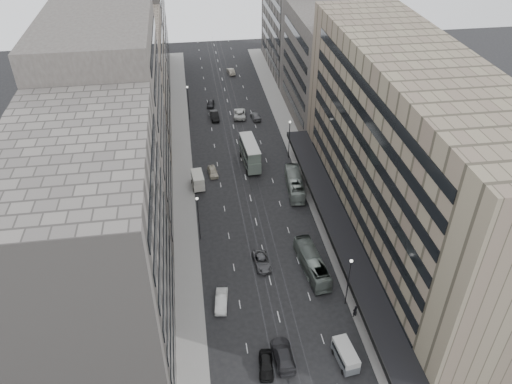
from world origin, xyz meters
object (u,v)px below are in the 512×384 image
bus_near (312,263)px  sedan_2 (262,261)px  panel_van (198,180)px  vw_microbus (346,355)px  sedan_0 (266,365)px  pedestrian (355,311)px  sedan_1 (221,301)px  bus_far (295,184)px  double_decker (250,153)px

bus_near → sedan_2: bus_near is taller
panel_van → vw_microbus: bearing=-73.7°
sedan_0 → pedestrian: bearing=32.5°
sedan_0 → sedan_1: bearing=119.0°
bus_far → sedan_1: size_ratio=2.32×
double_decker → panel_van: size_ratio=2.02×
sedan_1 → sedan_2: (6.88, 7.13, -0.07)m
vw_microbus → pedestrian: size_ratio=2.41×
sedan_2 → pedestrian: bearing=-52.7°
panel_van → pedestrian: (19.40, -34.59, -0.42)m
sedan_1 → sedan_2: bearing=54.0°
vw_microbus → sedan_0: (-9.88, 0.45, -0.62)m
double_decker → sedan_1: double_decker is taller
sedan_1 → vw_microbus: bearing=-31.0°
bus_far → sedan_0: (-11.50, -37.10, -0.75)m
bus_far → sedan_1: (-15.97, -25.93, -0.73)m
bus_near → double_decker: double_decker is taller
panel_van → sedan_2: 24.15m
double_decker → sedan_2: bearing=-97.9°
sedan_1 → pedestrian: bearing=-7.4°
sedan_0 → pedestrian: pedestrian is taller
sedan_0 → sedan_2: size_ratio=0.89×
bus_near → vw_microbus: bearing=85.5°
double_decker → bus_far: bearing=-59.2°
vw_microbus → sedan_1: size_ratio=1.03×
bus_near → sedan_1: 14.91m
vw_microbus → pedestrian: bearing=56.3°
double_decker → sedan_1: bearing=-107.7°
bus_near → sedan_0: bearing=53.5°
vw_microbus → sedan_2: vw_microbus is taller
bus_far → panel_van: 18.03m
bus_far → sedan_0: size_ratio=2.43×
double_decker → pedestrian: (8.70, -40.91, -1.60)m
bus_near → pedestrian: bearing=105.2°
bus_near → sedan_0: 18.66m
panel_van → sedan_0: size_ratio=1.05×
sedan_1 → pedestrian: size_ratio=2.34×
vw_microbus → panel_van: bearing=104.1°
vw_microbus → sedan_0: vw_microbus is taller
sedan_0 → sedan_1: (-4.47, 11.17, 0.01)m
bus_near → panel_van: 29.46m
bus_far → sedan_1: 30.47m
vw_microbus → sedan_1: vw_microbus is taller
bus_far → sedan_2: bearing=69.3°
bus_near → panel_van: bearing=-63.1°
sedan_2 → bus_far: bearing=59.4°
bus_far → sedan_0: bearing=77.9°
sedan_0 → sedan_2: sedan_0 is taller
sedan_0 → sedan_1: size_ratio=0.95×
bus_far → sedan_1: bus_far is taller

